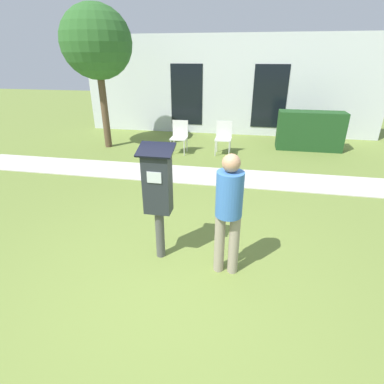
% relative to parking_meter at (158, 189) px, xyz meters
% --- Properties ---
extents(ground_plane, '(40.00, 40.00, 0.00)m').
position_rel_parking_meter_xyz_m(ground_plane, '(0.28, -0.48, -1.02)').
color(ground_plane, olive).
extents(sidewalk, '(12.00, 1.10, 0.02)m').
position_rel_parking_meter_xyz_m(sidewalk, '(0.28, 3.10, -1.01)').
color(sidewalk, beige).
rests_on(sidewalk, ground).
extents(building_facade, '(10.00, 0.26, 3.20)m').
position_rel_parking_meter_xyz_m(building_facade, '(0.28, 7.39, 0.58)').
color(building_facade, silver).
rests_on(building_facade, ground).
extents(parking_meter, '(0.44, 0.31, 1.59)m').
position_rel_parking_meter_xyz_m(parking_meter, '(0.00, 0.00, 0.00)').
color(parking_meter, '#4C4C4C').
rests_on(parking_meter, ground).
extents(person_standing, '(0.32, 0.32, 1.58)m').
position_rel_parking_meter_xyz_m(person_standing, '(0.91, -0.15, -0.09)').
color(person_standing, gray).
rests_on(person_standing, ground).
extents(outdoor_chair_left, '(0.44, 0.44, 0.90)m').
position_rel_parking_meter_xyz_m(outdoor_chair_left, '(-0.82, 4.81, -0.49)').
color(outdoor_chair_left, silver).
rests_on(outdoor_chair_left, ground).
extents(outdoor_chair_middle, '(0.44, 0.44, 0.90)m').
position_rel_parking_meter_xyz_m(outdoor_chair_middle, '(0.41, 4.94, -0.49)').
color(outdoor_chair_middle, silver).
rests_on(outdoor_chair_middle, ground).
extents(hedge_row, '(1.84, 0.60, 1.10)m').
position_rel_parking_meter_xyz_m(hedge_row, '(2.84, 5.83, -0.47)').
color(hedge_row, '#1E471E').
rests_on(hedge_row, ground).
extents(tree, '(1.90, 1.90, 3.82)m').
position_rel_parking_meter_xyz_m(tree, '(-3.10, 5.00, 1.83)').
color(tree, brown).
rests_on(tree, ground).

